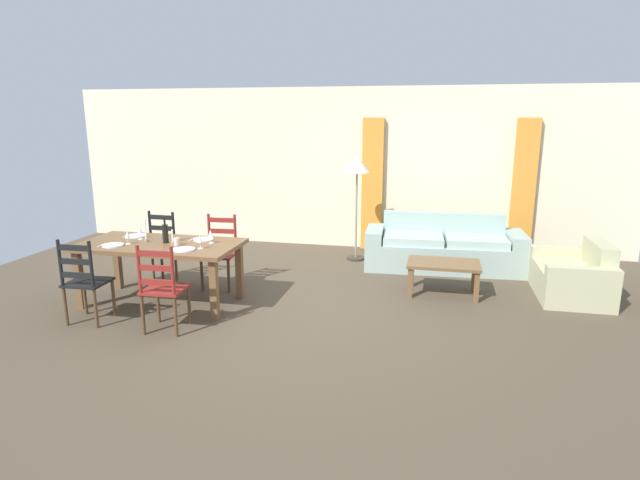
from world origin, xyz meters
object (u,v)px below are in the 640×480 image
object	(u,v)px
wine_bottle	(165,233)
wine_glass_near_left	(127,235)
wine_glass_near_right	(200,239)
standing_lamp	(357,171)
armchair_upholstered	(576,278)
wine_glass_far_right	(210,234)
dining_table	(160,250)
wine_glass_far_left	(140,231)
dining_chair_far_right	(220,252)
dining_chair_near_right	(163,288)
coffee_cup_primary	(177,242)
coffee_table	(443,267)
couch	(443,249)
dining_chair_near_left	(85,281)
dining_chair_far_left	(158,248)

from	to	relation	value
wine_bottle	wine_glass_near_left	size ratio (longest dim) A/B	1.96
wine_bottle	wine_glass_near_right	bearing A→B (deg)	-18.66
wine_bottle	standing_lamp	world-z (taller)	standing_lamp
armchair_upholstered	wine_glass_near_right	bearing A→B (deg)	-161.32
wine_glass_far_right	dining_table	bearing A→B (deg)	-168.43
wine_glass_far_left	dining_chair_far_right	bearing A→B (deg)	39.49
dining_chair_near_right	armchair_upholstered	world-z (taller)	dining_chair_near_right
wine_glass_near_right	coffee_cup_primary	size ratio (longest dim) A/B	1.79
wine_glass_near_right	coffee_table	xyz separation A→B (m)	(2.73, 1.22, -0.51)
armchair_upholstered	standing_lamp	world-z (taller)	standing_lamp
couch	coffee_cup_primary	bearing A→B (deg)	-142.44
dining_table	coffee_cup_primary	xyz separation A→B (m)	(0.26, -0.07, 0.13)
dining_chair_far_right	standing_lamp	distance (m)	2.50
wine_bottle	couch	bearing A→B (deg)	34.71
wine_glass_near_right	coffee_cup_primary	xyz separation A→B (m)	(-0.33, 0.08, -0.07)
wine_glass_far_right	standing_lamp	bearing A→B (deg)	59.56
dining_table	wine_glass_near_left	distance (m)	0.41
dining_chair_near_left	dining_chair_far_right	world-z (taller)	same
coffee_table	armchair_upholstered	size ratio (longest dim) A/B	0.77
dining_chair_near_left	dining_chair_far_left	distance (m)	1.50
dining_table	wine_glass_near_left	world-z (taller)	wine_glass_near_left
coffee_cup_primary	couch	bearing A→B (deg)	37.56
dining_chair_near_left	armchair_upholstered	xyz separation A→B (m)	(5.44, 2.08, -0.23)
dining_chair_far_left	wine_glass_near_left	size ratio (longest dim) A/B	5.96
dining_chair_far_right	wine_glass_near_right	xyz separation A→B (m)	(0.16, -0.89, 0.38)
dining_chair_far_right	couch	xyz separation A→B (m)	(2.89, 1.55, -0.19)
wine_glass_near_right	couch	size ratio (longest dim) A/B	0.07
wine_glass_near_right	couch	xyz separation A→B (m)	(2.74, 2.44, -0.57)
dining_chair_near_right	wine_glass_near_right	size ratio (longest dim) A/B	5.96
wine_glass_near_left	wine_glass_far_right	world-z (taller)	same
wine_glass_far_left	dining_table	bearing A→B (deg)	-20.40
dining_chair_near_right	wine_bottle	xyz separation A→B (m)	(-0.39, 0.81, 0.39)
dining_chair_near_right	wine_glass_near_left	size ratio (longest dim) A/B	5.96
dining_chair_far_right	coffee_cup_primary	xyz separation A→B (m)	(-0.18, -0.81, 0.32)
wine_glass_near_left	armchair_upholstered	world-z (taller)	wine_glass_near_left
wine_glass_far_right	standing_lamp	xyz separation A→B (m)	(1.38, 2.35, 0.55)
wine_glass_near_right	wine_glass_far_left	world-z (taller)	same
coffee_cup_primary	armchair_upholstered	distance (m)	4.92
wine_glass_near_left	coffee_table	size ratio (longest dim) A/B	0.18
coffee_cup_primary	standing_lamp	world-z (taller)	standing_lamp
coffee_table	dining_chair_near_right	bearing A→B (deg)	-147.02
coffee_cup_primary	coffee_table	world-z (taller)	coffee_cup_primary
dining_chair_near_left	coffee_cup_primary	world-z (taller)	dining_chair_near_left
wine_glass_near_left	wine_glass_far_left	xyz separation A→B (m)	(0.01, 0.25, 0.00)
dining_chair_near_right	coffee_cup_primary	xyz separation A→B (m)	(-0.19, 0.71, 0.32)
standing_lamp	wine_glass_near_left	bearing A→B (deg)	-131.59
dining_chair_near_right	armchair_upholstered	xyz separation A→B (m)	(4.50, 2.11, -0.23)
coffee_table	couch	bearing A→B (deg)	89.53
wine_glass_near_right	wine_glass_far_right	bearing A→B (deg)	88.32
dining_chair_near_left	wine_glass_near_left	xyz separation A→B (m)	(0.16, 0.62, 0.38)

